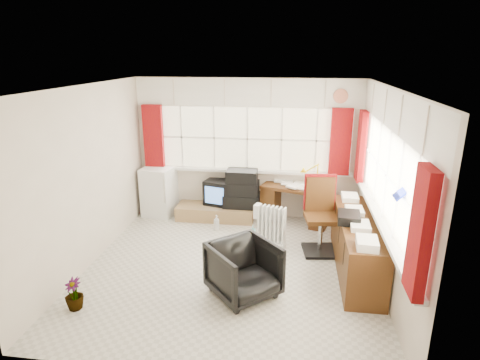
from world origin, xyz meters
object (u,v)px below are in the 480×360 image
at_px(desk, 296,202).
at_px(mini_fridge, 159,191).
at_px(crt_tv, 220,192).
at_px(office_chair, 244,270).
at_px(tv_bench, 216,212).
at_px(task_chair, 320,211).
at_px(credenza, 357,244).
at_px(desk_lamp, 318,171).
at_px(radiator, 271,230).

height_order(desk, mini_fridge, mini_fridge).
bearing_deg(crt_tv, office_chair, -73.10).
relative_size(desk, tv_bench, 0.92).
height_order(task_chair, tv_bench, task_chair).
bearing_deg(task_chair, credenza, -50.67).
bearing_deg(desk, tv_bench, -176.83).
height_order(crt_tv, mini_fridge, mini_fridge).
bearing_deg(desk_lamp, task_chair, -89.50).
xyz_separation_m(credenza, mini_fridge, (-3.35, 1.60, 0.06)).
distance_m(desk, radiator, 1.11).
distance_m(task_chair, mini_fridge, 3.05).
distance_m(desk, credenza, 1.80).
relative_size(desk, radiator, 1.93).
distance_m(credenza, mini_fridge, 3.71).
relative_size(task_chair, credenza, 0.58).
height_order(task_chair, radiator, task_chair).
distance_m(desk_lamp, tv_bench, 1.98).
xyz_separation_m(office_chair, mini_fridge, (-1.88, 2.41, 0.11)).
bearing_deg(crt_tv, mini_fridge, -176.88).
distance_m(task_chair, radiator, 0.80).
bearing_deg(desk_lamp, office_chair, -112.02).
xyz_separation_m(desk_lamp, tv_bench, (-1.79, -0.08, -0.84)).
relative_size(task_chair, tv_bench, 0.83).
bearing_deg(desk, credenza, -62.48).
xyz_separation_m(task_chair, credenza, (0.48, -0.58, -0.23)).
bearing_deg(credenza, crt_tv, 143.11).
distance_m(desk, desk_lamp, 0.68).
height_order(tv_bench, mini_fridge, mini_fridge).
bearing_deg(task_chair, desk_lamp, 90.50).
xyz_separation_m(desk_lamp, office_chair, (-0.97, -2.41, -0.62)).
bearing_deg(desk, crt_tv, 177.45).
height_order(radiator, crt_tv, crt_tv).
height_order(task_chair, mini_fridge, task_chair).
height_order(tv_bench, crt_tv, crt_tv).
height_order(desk, task_chair, task_chair).
xyz_separation_m(task_chair, crt_tv, (-1.73, 1.08, -0.14)).
relative_size(office_chair, tv_bench, 0.54).
xyz_separation_m(desk_lamp, radiator, (-0.72, -1.04, -0.69)).
height_order(radiator, mini_fridge, mini_fridge).
distance_m(office_chair, radiator, 1.40).
distance_m(tv_bench, crt_tv, 0.38).
relative_size(desk, office_chair, 1.69).
distance_m(credenza, tv_bench, 2.75).
bearing_deg(desk_lamp, mini_fridge, 179.99).
relative_size(tv_bench, crt_tv, 2.36).
xyz_separation_m(radiator, credenza, (1.20, -0.56, 0.12)).
xyz_separation_m(credenza, tv_bench, (-2.28, 1.52, -0.27)).
distance_m(desk, crt_tv, 1.38).
bearing_deg(mini_fridge, office_chair, -51.97).
bearing_deg(task_chair, office_chair, -125.19).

